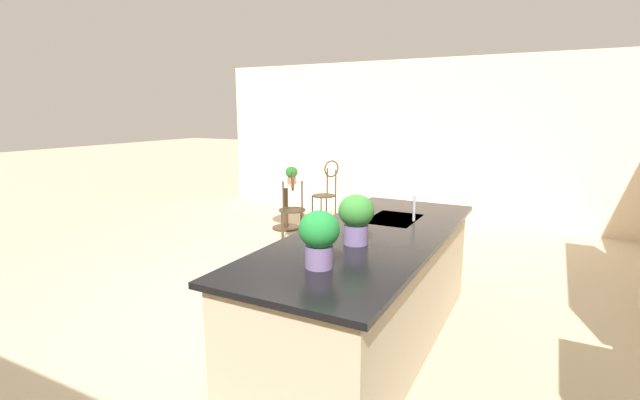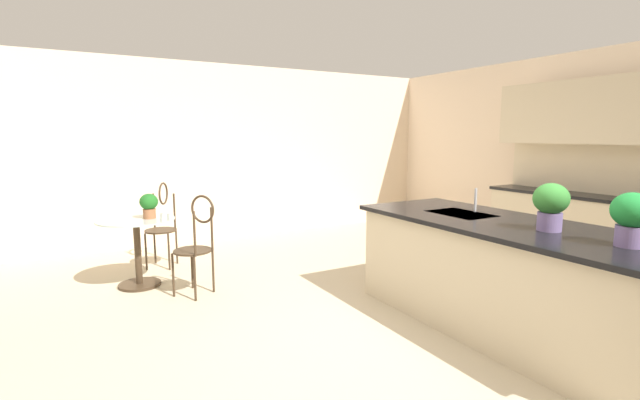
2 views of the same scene
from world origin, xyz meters
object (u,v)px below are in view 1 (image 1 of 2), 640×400
chair_near_window (327,189)px  potted_plant_counter_near (356,216)px  chair_by_island (292,203)px  potted_plant_on_table (292,174)px  potted_plant_counter_far (319,235)px  bistro_table (286,201)px

chair_near_window → potted_plant_counter_near: size_ratio=2.92×
chair_by_island → potted_plant_counter_near: 3.21m
potted_plant_on_table → chair_near_window: bearing=160.8°
chair_by_island → potted_plant_counter_far: potted_plant_counter_far is taller
chair_near_window → chair_by_island: size_ratio=1.00×
potted_plant_counter_near → potted_plant_counter_far: size_ratio=1.02×
potted_plant_counter_far → bistro_table: bearing=-145.4°
potted_plant_on_table → potted_plant_counter_far: 4.27m
chair_by_island → potted_plant_on_table: bearing=-148.4°
bistro_table → potted_plant_counter_far: 4.42m
chair_near_window → chair_by_island: same height
potted_plant_counter_far → potted_plant_on_table: bearing=-146.6°
potted_plant_counter_near → chair_near_window: bearing=-150.5°
chair_near_window → potted_plant_on_table: (0.71, -0.25, 0.32)m
chair_by_island → potted_plant_on_table: size_ratio=3.89×
potted_plant_on_table → potted_plant_counter_far: (3.56, 2.35, 0.23)m
chair_by_island → potted_plant_counter_near: (2.44, 2.01, 0.55)m
potted_plant_counter_near → potted_plant_counter_far: 0.55m
potted_plant_counter_far → potted_plant_counter_near: bearing=179.4°
bistro_table → chair_near_window: 0.78m
potted_plant_counter_near → potted_plant_on_table: bearing=-142.0°
bistro_table → potted_plant_on_table: size_ratio=2.99×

